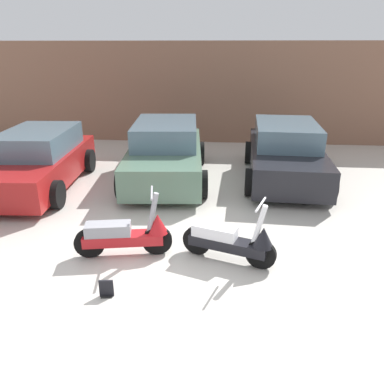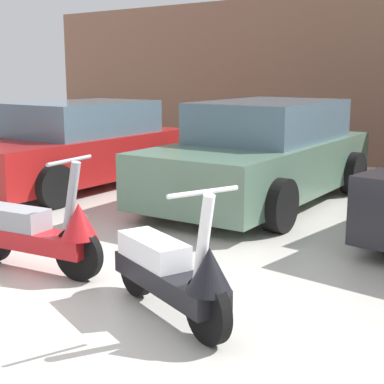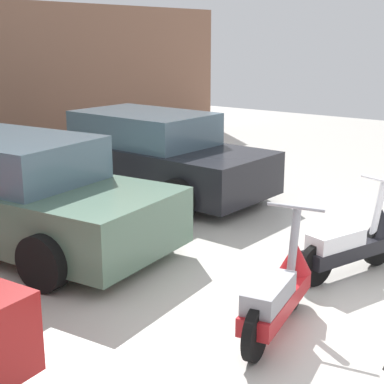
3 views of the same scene
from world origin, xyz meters
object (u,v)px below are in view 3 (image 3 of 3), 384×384
(car_rear_right, at_px, (152,155))
(scooter_front_right, at_px, (353,242))
(car_rear_center, at_px, (17,194))
(scooter_front_left, at_px, (279,290))

(car_rear_right, bearing_deg, scooter_front_right, -15.68)
(scooter_front_right, distance_m, car_rear_right, 4.55)
(scooter_front_right, distance_m, car_rear_center, 4.39)
(scooter_front_left, bearing_deg, car_rear_center, 79.28)
(scooter_front_right, height_order, car_rear_center, car_rear_center)
(scooter_front_right, relative_size, car_rear_right, 0.35)
(scooter_front_left, relative_size, car_rear_right, 0.37)
(car_rear_center, height_order, car_rear_right, car_rear_center)
(car_rear_center, bearing_deg, scooter_front_right, 17.81)
(scooter_front_right, bearing_deg, car_rear_right, 90.44)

